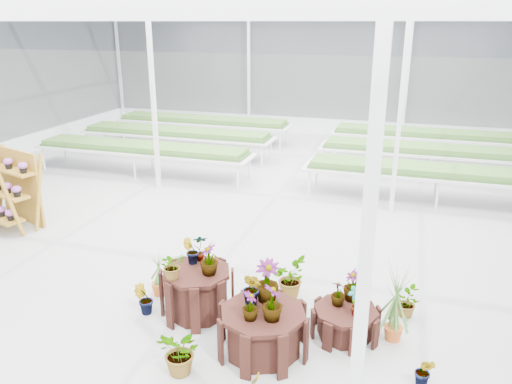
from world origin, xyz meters
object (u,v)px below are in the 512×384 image
(shelf_rack, at_px, (5,190))
(plinth_low, at_px, (345,322))
(plinth_mid, at_px, (263,331))
(plinth_tall, at_px, (197,292))

(shelf_rack, bearing_deg, plinth_low, 3.99)
(plinth_low, height_order, shelf_rack, shelf_rack)
(plinth_low, bearing_deg, plinth_mid, -145.01)
(plinth_low, distance_m, shelf_rack, 7.69)
(plinth_tall, distance_m, plinth_mid, 1.34)
(plinth_mid, bearing_deg, shelf_rack, 158.39)
(plinth_tall, xyz_separation_m, shelf_rack, (-5.24, 1.95, 0.45))
(plinth_tall, height_order, plinth_mid, plinth_tall)
(plinth_mid, bearing_deg, plinth_low, 34.99)
(plinth_tall, distance_m, shelf_rack, 5.61)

